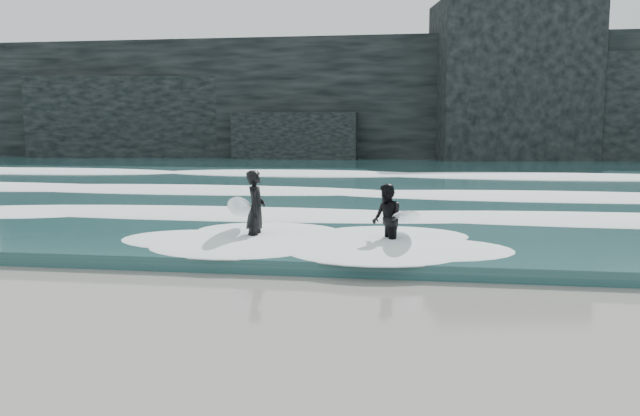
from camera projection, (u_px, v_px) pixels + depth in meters
The scene contains 8 objects.
ground at pixel (308, 329), 8.80m from camera, with size 120.00×120.00×0.00m, color #786258.
sea at pixel (389, 172), 37.23m from camera, with size 90.00×52.00×0.30m, color #224B4C.
headland at pixel (397, 102), 53.28m from camera, with size 70.00×9.00×10.00m, color black.
foam_near at pixel (361, 214), 17.58m from camera, with size 60.00×3.20×0.20m, color white.
foam_mid at pixel (376, 189), 24.44m from camera, with size 60.00×4.00×0.24m, color white.
foam_far at pixel (386, 172), 33.27m from camera, with size 60.00×4.80×0.30m, color white.
surfer_left at pixel (253, 209), 14.54m from camera, with size 1.14×2.09×1.84m.
surfer_right at pixel (390, 219), 13.91m from camera, with size 1.22×2.29×1.58m.
Camera 1 is at (1.43, -8.39, 2.83)m, focal length 35.00 mm.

